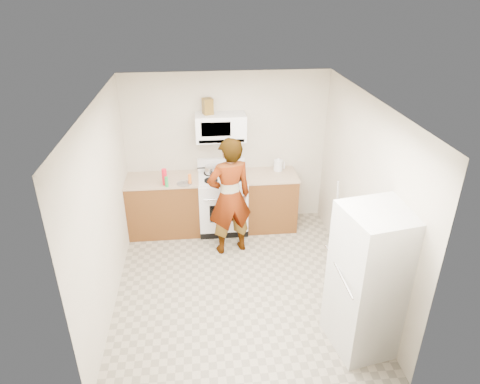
{
  "coord_description": "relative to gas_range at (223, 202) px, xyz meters",
  "views": [
    {
      "loc": [
        -0.44,
        -4.62,
        3.73
      ],
      "look_at": [
        0.09,
        0.55,
        1.12
      ],
      "focal_mm": 32.0,
      "sensor_mm": 36.0,
      "label": 1
    }
  ],
  "objects": [
    {
      "name": "bottle_hot_sauce",
      "position": [
        -0.5,
        -0.21,
        0.53
      ],
      "size": [
        0.06,
        0.06,
        0.15
      ],
      "primitive_type": "cylinder",
      "rotation": [
        0.0,
        0.0,
        0.12
      ],
      "color": "orange",
      "rests_on": "counter_left"
    },
    {
      "name": "person",
      "position": [
        0.07,
        -0.65,
        0.42
      ],
      "size": [
        0.75,
        0.58,
        1.8
      ],
      "primitive_type": "imported",
      "rotation": [
        0.0,
        0.0,
        3.4
      ],
      "color": "tan",
      "rests_on": "floor"
    },
    {
      "name": "counter_right",
      "position": [
        0.78,
        0.01,
        0.43
      ],
      "size": [
        0.82,
        0.64,
        0.03
      ],
      "primitive_type": "cube",
      "color": "tan",
      "rests_on": "cabinet_right"
    },
    {
      "name": "cabinet_left",
      "position": [
        -0.94,
        0.01,
        -0.04
      ],
      "size": [
        1.12,
        0.62,
        0.9
      ],
      "primitive_type": "cube",
      "color": "brown",
      "rests_on": "floor"
    },
    {
      "name": "jug",
      "position": [
        -0.18,
        0.15,
        1.53
      ],
      "size": [
        0.17,
        0.17,
        0.24
      ],
      "primitive_type": "cube",
      "rotation": [
        0.0,
        0.0,
        0.29
      ],
      "color": "brown",
      "rests_on": "microwave"
    },
    {
      "name": "bottle_green_cap",
      "position": [
        -0.84,
        -0.29,
        0.53
      ],
      "size": [
        0.07,
        0.07,
        0.16
      ],
      "primitive_type": "cylinder",
      "rotation": [
        0.0,
        0.0,
        -0.43
      ],
      "color": "green",
      "rests_on": "counter_left"
    },
    {
      "name": "counter_left",
      "position": [
        -0.94,
        0.01,
        0.43
      ],
      "size": [
        1.14,
        0.64,
        0.03
      ],
      "primitive_type": "cube",
      "color": "tan",
      "rests_on": "cabinet_left"
    },
    {
      "name": "floor",
      "position": [
        0.1,
        -1.48,
        -0.49
      ],
      "size": [
        3.6,
        3.6,
        0.0
      ],
      "primitive_type": "plane",
      "color": "gray",
      "rests_on": "ground"
    },
    {
      "name": "broom",
      "position": [
        1.65,
        -0.77,
        0.11
      ],
      "size": [
        0.17,
        0.22,
        1.17
      ],
      "primitive_type": "cylinder",
      "rotation": [
        0.14,
        -0.14,
        0.15
      ],
      "color": "silver",
      "rests_on": "floor"
    },
    {
      "name": "saucepan",
      "position": [
        -0.17,
        0.11,
        0.52
      ],
      "size": [
        0.26,
        0.26,
        0.11
      ],
      "primitive_type": "cylinder",
      "rotation": [
        0.0,
        0.0,
        0.38
      ],
      "color": "#BDBCC1",
      "rests_on": "gas_range"
    },
    {
      "name": "kettle",
      "position": [
        0.92,
        0.14,
        0.54
      ],
      "size": [
        0.19,
        0.19,
        0.17
      ],
      "primitive_type": "cylinder",
      "rotation": [
        0.0,
        0.0,
        0.37
      ],
      "color": "silver",
      "rests_on": "counter_right"
    },
    {
      "name": "microwave",
      "position": [
        0.0,
        0.13,
        1.21
      ],
      "size": [
        0.76,
        0.38,
        0.4
      ],
      "primitive_type": "cube",
      "color": "white",
      "rests_on": "back_wall"
    },
    {
      "name": "pot_lid",
      "position": [
        -0.59,
        -0.21,
        0.46
      ],
      "size": [
        0.3,
        0.3,
        0.01
      ],
      "primitive_type": "cylinder",
      "rotation": [
        0.0,
        0.0,
        -0.36
      ],
      "color": "silver",
      "rests_on": "counter_left"
    },
    {
      "name": "gas_range",
      "position": [
        0.0,
        0.0,
        0.0
      ],
      "size": [
        0.76,
        0.65,
        1.13
      ],
      "color": "white",
      "rests_on": "floor"
    },
    {
      "name": "bottle_spray",
      "position": [
        -0.88,
        -0.2,
        0.58
      ],
      "size": [
        0.08,
        0.08,
        0.25
      ],
      "primitive_type": "cylinder",
      "rotation": [
        0.0,
        0.0,
        -0.03
      ],
      "color": "red",
      "rests_on": "counter_left"
    },
    {
      "name": "back_wall",
      "position": [
        0.1,
        0.31,
        0.76
      ],
      "size": [
        3.2,
        0.02,
        2.5
      ],
      "primitive_type": "cube",
      "color": "beige",
      "rests_on": "floor"
    },
    {
      "name": "tray",
      "position": [
        0.15,
        -0.07,
        0.47
      ],
      "size": [
        0.28,
        0.22,
        0.05
      ],
      "primitive_type": "cube",
      "rotation": [
        0.0,
        0.0,
        0.26
      ],
      "color": "white",
      "rests_on": "gas_range"
    },
    {
      "name": "fridge",
      "position": [
        1.41,
        -2.64,
        0.36
      ],
      "size": [
        0.82,
        0.82,
        1.7
      ],
      "primitive_type": "cube",
      "rotation": [
        0.0,
        0.0,
        0.19
      ],
      "color": "silver",
      "rests_on": "floor"
    },
    {
      "name": "cabinet_right",
      "position": [
        0.78,
        0.01,
        -0.04
      ],
      "size": [
        0.8,
        0.62,
        0.9
      ],
      "primitive_type": "cube",
      "color": "brown",
      "rests_on": "floor"
    },
    {
      "name": "right_wall",
      "position": [
        1.69,
        -1.48,
        0.76
      ],
      "size": [
        0.02,
        3.6,
        2.5
      ],
      "primitive_type": "cube",
      "color": "beige",
      "rests_on": "floor"
    }
  ]
}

